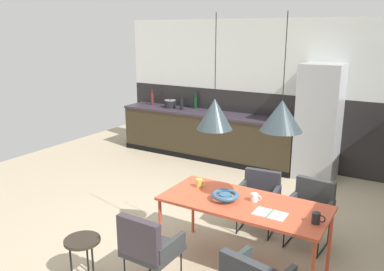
{
  "coord_description": "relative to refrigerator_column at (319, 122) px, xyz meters",
  "views": [
    {
      "loc": [
        2.23,
        -3.43,
        2.46
      ],
      "look_at": [
        -0.52,
        1.13,
        1.04
      ],
      "focal_mm": 36.83,
      "sensor_mm": 36.0,
      "label": 1
    }
  ],
  "objects": [
    {
      "name": "ground_plane",
      "position": [
        -0.74,
        -3.16,
        -0.97
      ],
      "size": [
        9.31,
        9.31,
        0.0
      ],
      "primitive_type": "plane",
      "color": "tan"
    },
    {
      "name": "back_wall_splashback_dark",
      "position": [
        -0.74,
        0.36,
        -0.3
      ],
      "size": [
        6.74,
        0.12,
        1.34
      ],
      "primitive_type": "cube",
      "color": "black",
      "rests_on": "ground"
    },
    {
      "name": "back_wall_panel_upper",
      "position": [
        -0.74,
        0.36,
        1.03
      ],
      "size": [
        6.74,
        0.12,
        1.34
      ],
      "primitive_type": "cube",
      "color": "silver",
      "rests_on": "back_wall_splashback_dark"
    },
    {
      "name": "kitchen_counter",
      "position": [
        -2.16,
        -0.0,
        -0.51
      ],
      "size": [
        3.64,
        0.63,
        0.92
      ],
      "color": "#352C1C",
      "rests_on": "ground"
    },
    {
      "name": "refrigerator_column",
      "position": [
        0.0,
        0.0,
        0.0
      ],
      "size": [
        0.67,
        0.6,
        1.95
      ],
      "primitive_type": "cube",
      "color": "#ADAFB2",
      "rests_on": "ground"
    },
    {
      "name": "dining_table",
      "position": [
        0.01,
        -3.09,
        -0.28
      ],
      "size": [
        1.73,
        0.78,
        0.74
      ],
      "color": "#D35032",
      "rests_on": "ground"
    },
    {
      "name": "armchair_facing_counter",
      "position": [
        -0.15,
        -2.22,
        -0.48
      ],
      "size": [
        0.53,
        0.52,
        0.74
      ],
      "rotation": [
        0.0,
        0.0,
        3.24
      ],
      "color": "#353639",
      "rests_on": "ground"
    },
    {
      "name": "armchair_near_window",
      "position": [
        -0.57,
        -3.98,
        -0.45
      ],
      "size": [
        0.5,
        0.48,
        0.83
      ],
      "rotation": [
        0.0,
        0.0,
        -0.01
      ],
      "color": "#353639",
      "rests_on": "ground"
    },
    {
      "name": "armchair_by_stool",
      "position": [
        0.5,
        -2.26,
        -0.48
      ],
      "size": [
        0.52,
        0.5,
        0.77
      ],
      "rotation": [
        0.0,
        0.0,
        3.07
      ],
      "color": "#353639",
      "rests_on": "ground"
    },
    {
      "name": "fruit_bowl",
      "position": [
        -0.17,
        -3.16,
        -0.18
      ],
      "size": [
        0.29,
        0.29,
        0.08
      ],
      "color": "#33607F",
      "rests_on": "dining_table"
    },
    {
      "name": "open_book",
      "position": [
        0.35,
        -3.23,
        -0.23
      ],
      "size": [
        0.31,
        0.2,
        0.02
      ],
      "color": "white",
      "rests_on": "dining_table"
    },
    {
      "name": "mug_white_ceramic",
      "position": [
        0.1,
        -3.02,
        -0.19
      ],
      "size": [
        0.12,
        0.08,
        0.08
      ],
      "color": "white",
      "rests_on": "dining_table"
    },
    {
      "name": "mug_dark_espresso",
      "position": [
        -0.58,
        -2.98,
        -0.19
      ],
      "size": [
        0.12,
        0.08,
        0.1
      ],
      "color": "gold",
      "rests_on": "dining_table"
    },
    {
      "name": "mug_tall_blue",
      "position": [
        0.77,
        -3.18,
        -0.18
      ],
      "size": [
        0.13,
        0.08,
        0.11
      ],
      "color": "black",
      "rests_on": "dining_table"
    },
    {
      "name": "cooking_pot",
      "position": [
        -3.03,
        0.04,
        0.02
      ],
      "size": [
        0.24,
        0.24,
        0.18
      ],
      "color": "black",
      "rests_on": "kitchen_counter"
    },
    {
      "name": "bottle_spice_small",
      "position": [
        -2.71,
        -0.03,
        0.07
      ],
      "size": [
        0.07,
        0.07,
        0.29
      ],
      "color": "black",
      "rests_on": "kitchen_counter"
    },
    {
      "name": "bottle_oil_tall",
      "position": [
        -3.55,
        0.12,
        0.08
      ],
      "size": [
        0.06,
        0.06,
        0.33
      ],
      "color": "maroon",
      "rests_on": "kitchen_counter"
    },
    {
      "name": "bottle_vinegar_dark",
      "position": [
        -2.54,
        0.22,
        0.08
      ],
      "size": [
        0.08,
        0.08,
        0.33
      ],
      "color": "#0F3319",
      "rests_on": "kitchen_counter"
    },
    {
      "name": "side_stool",
      "position": [
        -1.25,
        -4.16,
        -0.56
      ],
      "size": [
        0.36,
        0.36,
        0.46
      ],
      "color": "#2D261E",
      "rests_on": "ground"
    },
    {
      "name": "pendant_lamp_over_table_near",
      "position": [
        -0.34,
        -3.11,
        0.66
      ],
      "size": [
        0.37,
        0.37,
        1.15
      ],
      "color": "black"
    },
    {
      "name": "pendant_lamp_over_table_far",
      "position": [
        0.36,
        -3.08,
        0.72
      ],
      "size": [
        0.4,
        0.4,
        1.08
      ],
      "color": "black"
    }
  ]
}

